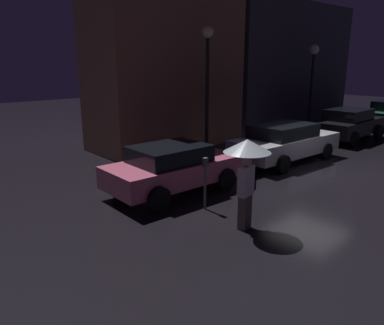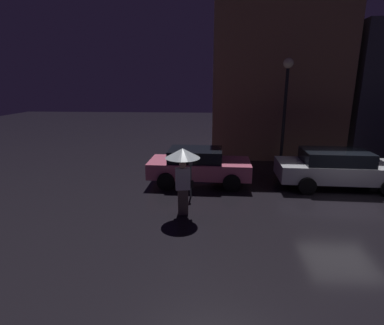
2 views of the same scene
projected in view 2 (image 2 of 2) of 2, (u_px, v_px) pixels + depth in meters
The scene contains 7 objects.
ground_plane at pixel (347, 199), 10.34m from camera, with size 60.00×60.00×0.00m, color black.
building_facade_left at pixel (277, 73), 15.56m from camera, with size 6.68×3.00×8.73m.
parked_car_pink at pixel (199, 165), 11.79m from camera, with size 3.98×1.96×1.39m.
parked_car_silver at pixel (338, 168), 11.36m from camera, with size 4.59×2.03×1.43m.
pedestrian_with_umbrella at pixel (183, 163), 8.75m from camera, with size 1.03×1.03×2.05m.
parking_meter at pixel (191, 174), 10.31m from camera, with size 0.12×0.10×1.35m.
street_lamp_near at pixel (286, 92), 13.25m from camera, with size 0.44×0.44×4.92m.
Camera 2 is at (-4.72, -10.00, 3.89)m, focal length 28.00 mm.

